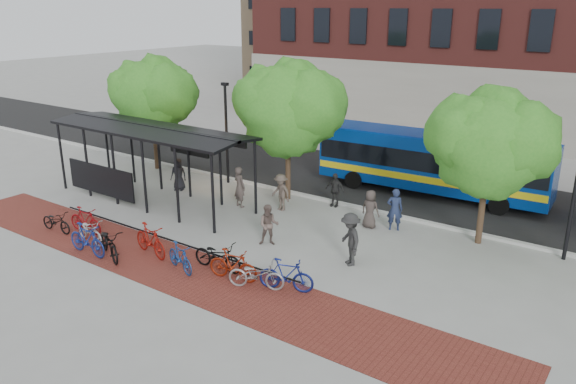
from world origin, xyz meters
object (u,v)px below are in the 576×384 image
Objects in this scene: pedestrian_1 at (240,187)px; pedestrian_7 at (395,209)px; pedestrian_8 at (269,225)px; lamp_post_right at (576,187)px; bike_7 at (180,257)px; bike_1 at (85,220)px; bus_shelter at (148,137)px; bike_11 at (286,275)px; pedestrian_3 at (281,192)px; tree_a at (153,93)px; bike_0 at (56,221)px; pedestrian_4 at (335,190)px; pedestrian_6 at (370,209)px; bike_9 at (233,265)px; bike_3 at (87,239)px; lamp_post_left at (226,130)px; bike_8 at (218,256)px; pedestrian_9 at (350,239)px; tree_c at (493,140)px; bus at (432,160)px; bike_2 at (90,231)px; bike_4 at (109,243)px; bike_10 at (256,275)px; pedestrian_0 at (178,174)px; bike_5 at (150,240)px; tree_b at (290,105)px.

pedestrian_7 is at bearing -153.18° from pedestrian_1.
pedestrian_7 reaches higher than pedestrian_8.
bike_7 is (-10.67, -8.64, -2.25)m from lamp_post_right.
bike_1 is 5.59m from bike_7.
lamp_post_right is 13.91m from bike_7.
bus_shelter is 5.81× the size of bike_11.
bike_1 is 1.05× the size of pedestrian_3.
bike_0 is (3.60, -8.77, -3.80)m from tree_a.
pedestrian_6 is (2.51, -1.40, 0.03)m from pedestrian_4.
pedestrian_3 is at bearing 11.93° from bike_9.
pedestrian_1 is at bearing -9.76° from bike_3.
lamp_post_right is at bearing -56.12° from bike_3.
pedestrian_1 is at bearing -40.75° from lamp_post_left.
bus_shelter is 8.71m from bike_8.
pedestrian_4 is (3.49, 2.52, -0.16)m from pedestrian_1.
bike_8 reaches higher than bike_7.
lamp_post_right is 8.02m from pedestrian_9.
tree_c is 3.08× the size of pedestrian_9.
lamp_post_right is 2.61× the size of bike_8.
bus is at bearing 65.57° from pedestrian_3.
pedestrian_6 is at bearing -32.98° from pedestrian_4.
bike_8 is 7.90m from pedestrian_4.
bike_11 is at bearing -78.61° from pedestrian_8.
bus reaches higher than pedestrian_4.
lamp_post_right is 17.84m from bike_2.
bike_0 is 2.97m from bike_3.
bike_0 is 0.78× the size of bike_4.
bike_0 is at bearing -131.45° from bus.
bus reaches higher than bike_10.
bike_1 is 8.53m from bike_10.
pedestrian_0 reaches higher than pedestrian_4.
bus reaches higher than bike_5.
pedestrian_6 is (9.97, 2.75, -2.19)m from bus_shelter.
pedestrian_0 is at bearing 4.94° from bike_1.
lamp_post_right is 2.72× the size of pedestrian_1.
lamp_post_left reaches higher than pedestrian_3.
bike_4 reaches higher than bike_2.
tree_a is 3.97× the size of pedestrian_4.
lamp_post_left reaches higher than bike_10.
pedestrian_3 is (-3.62, 6.37, 0.35)m from bike_10.
bike_9 is at bearing -59.13° from pedestrian_0.
pedestrian_1 is 1.21× the size of pedestrian_4.
pedestrian_9 is (-6.14, -4.84, -1.79)m from lamp_post_right.
bike_0 is 1.00× the size of bike_7.
tree_a is (-3.77, 3.83, 1.24)m from bus_shelter.
bike_11 is (8.44, 1.19, 0.07)m from bike_2.
pedestrian_4 is (2.23, 0.33, -3.68)m from tree_b.
bike_4 is at bearing -93.30° from pedestrian_3.
bike_5 is at bearing 111.53° from pedestrian_1.
pedestrian_7 is at bearing -17.76° from pedestrian_0.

